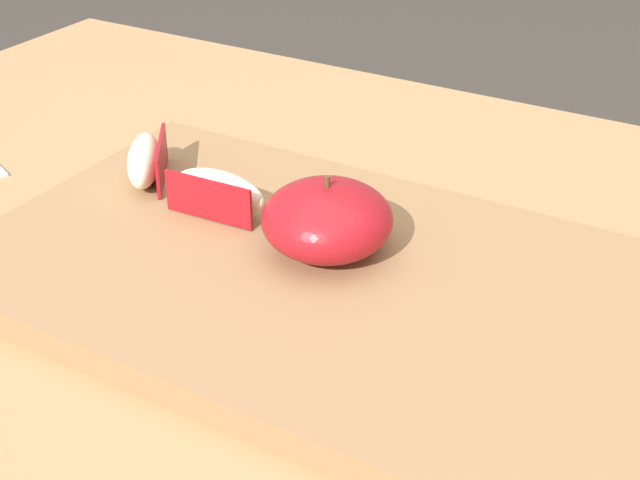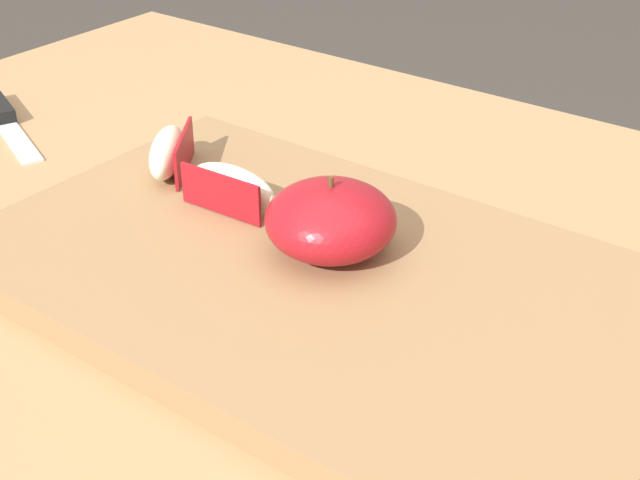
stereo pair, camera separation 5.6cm
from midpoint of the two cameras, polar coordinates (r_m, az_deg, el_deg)
The scene contains 6 objects.
dining_table at distance 0.63m, azimuth 4.24°, elevation -13.69°, with size 1.17×0.80×0.73m.
cutting_board at distance 0.58m, azimuth 2.79°, elevation -2.63°, with size 0.46×0.28×0.02m.
apple_half_skin_up at distance 0.58m, azimuth 3.47°, elevation 1.22°, with size 0.09×0.09×0.05m.
apple_wedge_front at distance 0.69m, azimuth -7.31°, elevation 5.50°, with size 0.06×0.07×0.03m.
apple_wedge_near_knife at distance 0.63m, azimuth -3.14°, elevation 3.29°, with size 0.07×0.03×0.03m.
paring_knife at distance 0.88m, azimuth -17.94°, elevation 7.66°, with size 0.15×0.08×0.01m.
Camera 2 is at (0.26, -0.37, 1.05)m, focal length 50.38 mm.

